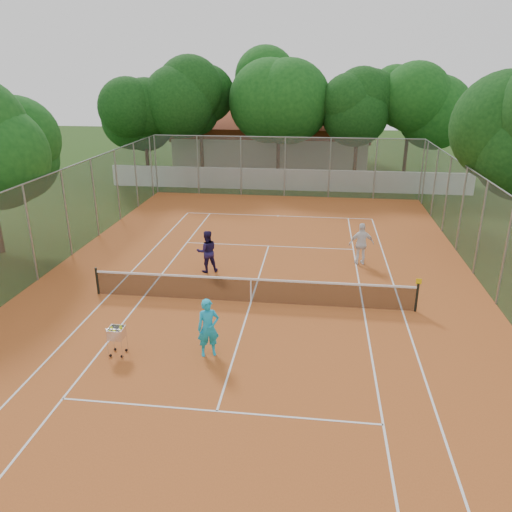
# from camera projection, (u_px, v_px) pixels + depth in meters

# --- Properties ---
(ground) EXTENTS (120.00, 120.00, 0.00)m
(ground) POSITION_uv_depth(u_px,v_px,m) (251.00, 303.00, 18.54)
(ground) COLOR #1A330E
(ground) RESTS_ON ground
(court_pad) EXTENTS (18.00, 34.00, 0.02)m
(court_pad) POSITION_uv_depth(u_px,v_px,m) (251.00, 302.00, 18.54)
(court_pad) COLOR #B05622
(court_pad) RESTS_ON ground
(court_lines) EXTENTS (10.98, 23.78, 0.01)m
(court_lines) POSITION_uv_depth(u_px,v_px,m) (251.00, 302.00, 18.53)
(court_lines) COLOR white
(court_lines) RESTS_ON court_pad
(tennis_net) EXTENTS (11.88, 0.10, 0.98)m
(tennis_net) POSITION_uv_depth(u_px,v_px,m) (251.00, 290.00, 18.36)
(tennis_net) COLOR black
(tennis_net) RESTS_ON court_pad
(perimeter_fence) EXTENTS (18.00, 34.00, 4.00)m
(perimeter_fence) POSITION_uv_depth(u_px,v_px,m) (251.00, 252.00, 17.85)
(perimeter_fence) COLOR slate
(perimeter_fence) RESTS_ON ground
(boundary_wall) EXTENTS (26.00, 0.30, 1.50)m
(boundary_wall) POSITION_uv_depth(u_px,v_px,m) (286.00, 180.00, 35.95)
(boundary_wall) COLOR white
(boundary_wall) RESTS_ON ground
(clubhouse) EXTENTS (16.40, 9.00, 4.40)m
(clubhouse) POSITION_uv_depth(u_px,v_px,m) (272.00, 141.00, 44.99)
(clubhouse) COLOR beige
(clubhouse) RESTS_ON ground
(tropical_trees) EXTENTS (29.00, 19.00, 10.00)m
(tropical_trees) POSITION_uv_depth(u_px,v_px,m) (290.00, 115.00, 37.27)
(tropical_trees) COLOR black
(tropical_trees) RESTS_ON ground
(player_near) EXTENTS (0.78, 0.65, 1.82)m
(player_near) POSITION_uv_depth(u_px,v_px,m) (208.00, 328.00, 14.80)
(player_near) COLOR #18A7D2
(player_near) RESTS_ON court_pad
(player_far_left) EXTENTS (1.08, 0.97, 1.82)m
(player_far_left) POSITION_uv_depth(u_px,v_px,m) (207.00, 251.00, 21.08)
(player_far_left) COLOR #1F1644
(player_far_left) RESTS_ON court_pad
(player_far_right) EXTENTS (1.16, 0.63, 1.88)m
(player_far_right) POSITION_uv_depth(u_px,v_px,m) (362.00, 244.00, 21.90)
(player_far_right) COLOR white
(player_far_right) RESTS_ON court_pad
(ball_hopper) EXTENTS (0.52, 0.52, 0.99)m
(ball_hopper) POSITION_uv_depth(u_px,v_px,m) (117.00, 340.00, 14.95)
(ball_hopper) COLOR silver
(ball_hopper) RESTS_ON court_pad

